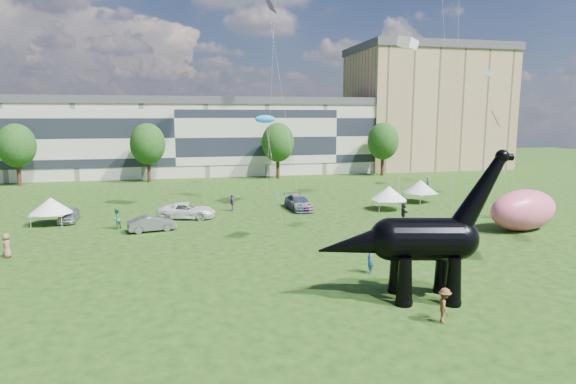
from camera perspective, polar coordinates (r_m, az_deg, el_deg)
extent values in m
plane|color=#16330C|center=(25.55, 4.97, -13.91)|extent=(220.00, 220.00, 0.00)
cube|color=beige|center=(84.51, -13.21, 6.08)|extent=(78.00, 11.00, 12.00)
cube|color=tan|center=(99.36, 15.97, 9.25)|extent=(28.00, 18.00, 22.00)
cylinder|color=#382314|center=(79.22, -29.26, 1.79)|extent=(0.56, 0.56, 3.20)
ellipsoid|color=#14380F|center=(78.86, -29.52, 5.20)|extent=(5.20, 5.20, 6.24)
cylinder|color=#382314|center=(76.02, -16.16, 2.33)|extent=(0.56, 0.56, 3.20)
ellipsoid|color=#14380F|center=(75.65, -16.31, 5.88)|extent=(5.20, 5.20, 6.24)
cylinder|color=#382314|center=(77.39, -1.20, 2.80)|extent=(0.56, 0.56, 3.20)
ellipsoid|color=#14380F|center=(77.02, -1.21, 6.29)|extent=(5.20, 5.20, 6.24)
cylinder|color=#382314|center=(82.83, 11.12, 3.04)|extent=(0.56, 0.56, 3.20)
ellipsoid|color=#14380F|center=(82.49, 11.21, 6.30)|extent=(5.20, 5.20, 6.24)
cone|color=black|center=(26.50, 13.66, -10.29)|extent=(1.06, 1.06, 2.59)
sphere|color=black|center=(26.89, 13.56, -12.59)|extent=(0.95, 0.95, 0.95)
cone|color=black|center=(28.24, 12.74, -9.04)|extent=(1.06, 1.06, 2.59)
sphere|color=black|center=(28.61, 12.66, -11.21)|extent=(0.95, 0.95, 0.95)
cone|color=black|center=(27.22, 19.03, -10.02)|extent=(1.06, 1.06, 2.59)
sphere|color=black|center=(27.60, 18.91, -12.25)|extent=(0.95, 0.95, 0.95)
cone|color=black|center=(28.92, 17.80, -8.83)|extent=(1.06, 1.06, 2.59)
sphere|color=black|center=(29.28, 17.69, -10.95)|extent=(0.95, 0.95, 0.95)
cylinder|color=black|center=(27.09, 15.83, -5.39)|extent=(4.04, 3.05, 2.33)
sphere|color=black|center=(26.65, 12.07, -5.48)|extent=(2.33, 2.33, 2.33)
sphere|color=black|center=(27.64, 19.46, -5.28)|extent=(2.24, 2.24, 2.24)
cone|color=black|center=(27.54, 21.79, -0.16)|extent=(3.45, 1.96, 4.56)
sphere|color=black|center=(27.73, 24.05, 3.89)|extent=(0.72, 0.72, 0.72)
cylinder|color=black|center=(27.84, 24.53, 3.78)|extent=(0.67, 0.50, 0.38)
cone|color=black|center=(26.41, 8.26, -6.15)|extent=(4.84, 2.75, 2.53)
imported|color=#BDBCC1|center=(50.10, -24.56, -2.47)|extent=(1.76, 4.09, 1.37)
imported|color=slate|center=(43.56, -15.83, -3.64)|extent=(4.28, 2.26, 1.34)
imported|color=white|center=(48.15, -11.89, -2.18)|extent=(6.00, 3.84, 1.54)
imported|color=#595960|center=(51.47, 1.28, -1.29)|extent=(2.52, 5.37, 1.52)
cube|color=white|center=(52.50, 11.84, -0.93)|extent=(3.35, 3.35, 0.12)
cone|color=white|center=(52.37, 11.87, -0.09)|extent=(4.24, 4.24, 1.46)
cylinder|color=#999999|center=(50.95, 10.75, -1.80)|extent=(0.06, 0.06, 1.07)
cylinder|color=#999999|center=(51.69, 13.68, -1.75)|extent=(0.06, 0.06, 1.07)
cylinder|color=#999999|center=(53.55, 10.03, -1.26)|extent=(0.06, 0.06, 1.07)
cylinder|color=#999999|center=(54.25, 12.84, -1.22)|extent=(0.06, 0.06, 1.07)
cube|color=silver|center=(57.92, 15.38, -0.12)|extent=(3.78, 3.78, 0.12)
cone|color=silver|center=(57.80, 15.41, 0.66)|extent=(4.79, 4.79, 1.49)
cylinder|color=#999999|center=(56.06, 15.41, -0.98)|extent=(0.06, 0.06, 1.09)
cylinder|color=#999999|center=(58.10, 17.30, -0.72)|extent=(0.06, 0.06, 1.09)
cylinder|color=#999999|center=(57.97, 13.42, -0.58)|extent=(0.06, 0.06, 1.09)
cylinder|color=#999999|center=(59.94, 15.31, -0.35)|extent=(0.06, 0.06, 1.09)
cube|color=white|center=(49.49, -26.23, -2.29)|extent=(3.22, 3.22, 0.12)
cone|color=white|center=(49.35, -26.29, -1.41)|extent=(4.08, 4.08, 1.44)
cylinder|color=#999999|center=(48.87, -28.22, -3.19)|extent=(0.06, 0.06, 1.05)
cylinder|color=#999999|center=(47.88, -25.25, -3.21)|extent=(0.06, 0.06, 1.05)
cylinder|color=#999999|center=(51.30, -27.06, -2.58)|extent=(0.06, 0.06, 1.05)
cylinder|color=#999999|center=(50.36, -24.22, -2.58)|extent=(0.06, 0.06, 1.05)
ellipsoid|color=#E85A7B|center=(46.92, 26.14, -1.92)|extent=(7.89, 5.31, 3.61)
imported|color=#317B4D|center=(45.28, -19.66, -3.01)|extent=(1.08, 1.15, 1.87)
imported|color=#2F7775|center=(68.72, 16.22, 1.05)|extent=(0.43, 0.65, 1.76)
imported|color=black|center=(47.43, 13.53, -2.29)|extent=(0.70, 1.65, 1.72)
imported|color=#572F6A|center=(51.20, -6.66, -1.26)|extent=(0.46, 1.05, 1.76)
imported|color=navy|center=(31.32, 9.72, -7.92)|extent=(0.70, 0.78, 1.78)
imported|color=brown|center=(25.03, 18.03, -12.68)|extent=(0.97, 1.27, 1.74)
imported|color=#906848|center=(39.51, -30.38, -5.52)|extent=(0.71, 0.95, 1.76)
cube|color=silver|center=(35.94, 14.02, 16.75)|extent=(2.15, 2.24, 0.83)
ellipsoid|color=#138AD1|center=(49.08, -2.74, 8.63)|extent=(1.89, 2.24, 0.81)
plane|color=#E84066|center=(63.07, 23.36, 8.01)|extent=(1.91, 2.31, 1.87)
cube|color=white|center=(71.58, 22.69, 12.85)|extent=(2.26, 2.56, 0.93)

